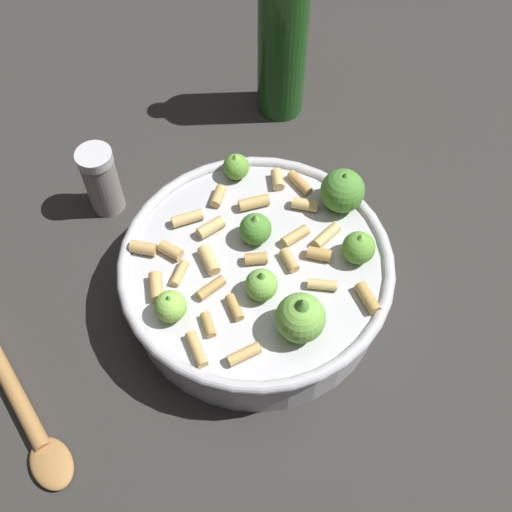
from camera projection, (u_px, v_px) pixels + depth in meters
name	position (u px, v px, depth m)	size (l,w,h in m)	color
ground_plane	(256.00, 294.00, 0.65)	(2.40, 2.40, 0.00)	#2D2B28
cooking_pan	(258.00, 274.00, 0.62)	(0.27, 0.27, 0.12)	#B7B7BC
pepper_shaker	(101.00, 180.00, 0.68)	(0.04, 0.04, 0.09)	gray
olive_oil_bottle	(282.00, 44.00, 0.73)	(0.06, 0.06, 0.23)	#1E4C19
wooden_spoon	(12.00, 387.00, 0.59)	(0.17, 0.23, 0.02)	#9E703D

